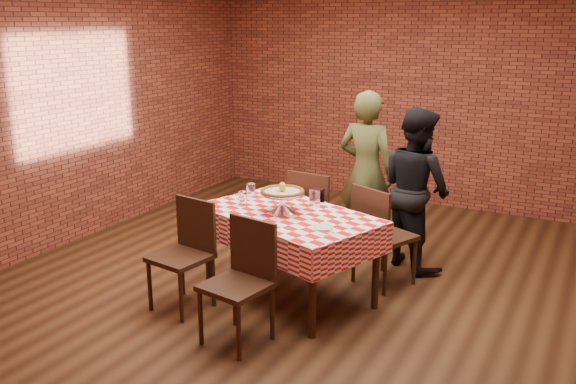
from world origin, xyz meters
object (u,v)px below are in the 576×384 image
(water_glass_right, at_px, (251,190))
(condiment_caddy, at_px, (317,197))
(pizza, at_px, (282,192))
(chair_near_right, at_px, (236,285))
(chair_far_left, at_px, (319,215))
(water_glass_left, at_px, (243,199))
(chair_near_left, at_px, (180,257))
(pizza_stand, at_px, (282,202))
(diner_black, at_px, (416,188))
(table, at_px, (288,255))
(diner_olive, at_px, (366,172))
(chair_far_right, at_px, (385,235))

(water_glass_right, distance_m, condiment_caddy, 0.65)
(pizza, xyz_separation_m, chair_near_right, (0.09, -0.88, -0.48))
(condiment_caddy, relative_size, chair_far_left, 0.16)
(water_glass_left, xyz_separation_m, chair_near_left, (-0.21, -0.63, -0.37))
(water_glass_right, height_order, chair_near_left, chair_near_left)
(pizza_stand, relative_size, water_glass_right, 3.04)
(pizza, relative_size, chair_near_left, 0.41)
(water_glass_left, relative_size, diner_black, 0.08)
(pizza, bearing_deg, table, 4.68)
(water_glass_right, relative_size, diner_black, 0.08)
(diner_olive, bearing_deg, chair_far_left, 65.14)
(table, height_order, diner_black, diner_black)
(chair_near_right, bearing_deg, chair_far_left, 104.32)
(condiment_caddy, xyz_separation_m, diner_olive, (0.05, 1.05, 0.00))
(condiment_caddy, height_order, chair_far_left, chair_far_left)
(chair_near_left, bearing_deg, table, 51.91)
(chair_near_left, bearing_deg, diner_olive, 75.68)
(chair_far_left, bearing_deg, chair_near_left, 76.18)
(water_glass_left, bearing_deg, table, 0.18)
(water_glass_left, xyz_separation_m, diner_black, (1.19, 1.20, -0.04))
(pizza, distance_m, chair_near_left, 1.00)
(chair_near_right, relative_size, diner_black, 0.59)
(water_glass_right, xyz_separation_m, condiment_caddy, (0.64, 0.06, 0.01))
(condiment_caddy, bearing_deg, chair_far_left, 115.11)
(water_glass_right, height_order, diner_olive, diner_olive)
(table, height_order, chair_far_right, chair_far_right)
(water_glass_left, height_order, water_glass_right, same)
(pizza_stand, distance_m, water_glass_right, 0.54)
(diner_olive, distance_m, diner_black, 0.59)
(chair_near_left, distance_m, chair_far_left, 1.60)
(water_glass_right, xyz_separation_m, chair_far_left, (0.41, 0.61, -0.35))
(chair_far_left, relative_size, diner_black, 0.60)
(pizza_stand, height_order, chair_far_left, chair_far_left)
(condiment_caddy, xyz_separation_m, chair_far_left, (-0.23, 0.55, -0.36))
(water_glass_right, bearing_deg, condiment_caddy, 5.11)
(chair_near_left, bearing_deg, diner_black, 60.93)
(chair_far_left, bearing_deg, pizza, 100.45)
(diner_olive, xyz_separation_m, diner_black, (0.57, -0.16, -0.05))
(pizza, bearing_deg, chair_near_left, -134.24)
(water_glass_right, bearing_deg, table, -25.86)
(pizza, distance_m, water_glass_right, 0.55)
(diner_black, bearing_deg, pizza, 91.10)
(chair_near_right, bearing_deg, pizza_stand, 105.24)
(water_glass_left, distance_m, diner_black, 1.69)
(water_glass_left, distance_m, chair_near_right, 1.08)
(table, relative_size, pizza_stand, 3.87)
(table, distance_m, pizza, 0.56)
(condiment_caddy, bearing_deg, pizza_stand, -116.01)
(chair_near_right, bearing_deg, diner_olive, 95.86)
(table, xyz_separation_m, chair_far_left, (-0.12, 0.87, 0.09))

